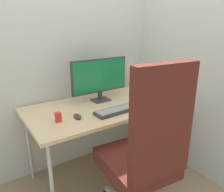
% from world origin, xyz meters
% --- Properties ---
extents(ground_plane, '(8.00, 8.00, 0.00)m').
position_xyz_m(ground_plane, '(0.00, 0.00, 0.00)').
color(ground_plane, gray).
extents(wall_back, '(2.53, 0.04, 2.80)m').
position_xyz_m(wall_back, '(0.00, 0.40, 1.40)').
color(wall_back, '#B7C1BC').
rests_on(wall_back, ground_plane).
extents(wall_side_right, '(0.04, 1.81, 2.80)m').
position_xyz_m(wall_side_right, '(0.76, -0.15, 1.40)').
color(wall_side_right, '#B7C1BC').
rests_on(wall_side_right, ground_plane).
extents(desk, '(1.46, 0.74, 0.73)m').
position_xyz_m(desk, '(0.00, 0.00, 0.69)').
color(desk, '#D1B78C').
rests_on(desk, ground_plane).
extents(office_chair, '(0.62, 0.63, 1.25)m').
position_xyz_m(office_chair, '(-0.13, -0.67, 0.63)').
color(office_chair, black).
rests_on(office_chair, ground_plane).
extents(monitor, '(0.57, 0.13, 0.40)m').
position_xyz_m(monitor, '(0.00, 0.13, 0.96)').
color(monitor, '#333338').
rests_on(monitor, desk).
extents(keyboard, '(0.39, 0.15, 0.03)m').
position_xyz_m(keyboard, '(-0.04, -0.20, 0.74)').
color(keyboard, '#333338').
rests_on(keyboard, desk).
extents(mouse, '(0.05, 0.10, 0.03)m').
position_xyz_m(mouse, '(-0.37, -0.13, 0.74)').
color(mouse, '#333338').
rests_on(mouse, desk).
extents(pen_holder, '(0.08, 0.08, 0.17)m').
position_xyz_m(pen_holder, '(0.47, 0.00, 0.77)').
color(pen_holder, '#9EA0A5').
rests_on(pen_holder, desk).
extents(notebook, '(0.12, 0.17, 0.02)m').
position_xyz_m(notebook, '(0.59, -0.21, 0.74)').
color(notebook, silver).
rests_on(notebook, desk).
extents(coffee_mug, '(0.11, 0.08, 0.11)m').
position_xyz_m(coffee_mug, '(0.61, 0.19, 0.78)').
color(coffee_mug, orange).
rests_on(coffee_mug, desk).
extents(desk_clamp_accessory, '(0.04, 0.04, 0.07)m').
position_xyz_m(desk_clamp_accessory, '(-0.51, -0.11, 0.76)').
color(desk_clamp_accessory, red).
rests_on(desk_clamp_accessory, desk).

